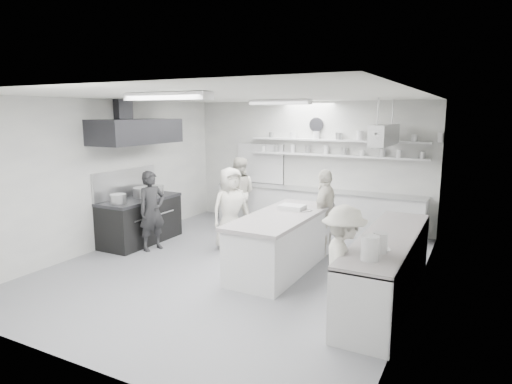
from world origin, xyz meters
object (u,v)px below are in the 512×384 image
at_px(cook_stove, 152,211).
at_px(cook_back, 239,193).
at_px(prep_island, 282,243).
at_px(stove, 140,221).
at_px(back_counter, 315,209).
at_px(right_counter, 387,269).

relative_size(cook_stove, cook_back, 0.94).
distance_m(prep_island, cook_stove, 2.78).
relative_size(stove, prep_island, 0.71).
height_order(stove, back_counter, back_counter).
bearing_deg(back_counter, cook_back, -153.73).
height_order(right_counter, cook_back, cook_back).
relative_size(back_counter, cook_stove, 3.12).
bearing_deg(back_counter, cook_stove, -126.96).
bearing_deg(back_counter, right_counter, -55.35).
height_order(right_counter, cook_stove, cook_stove).
xyz_separation_m(stove, cook_back, (1.27, 2.00, 0.40)).
bearing_deg(prep_island, back_counter, 99.30).
relative_size(back_counter, cook_back, 2.93).
distance_m(right_counter, cook_stove, 4.69).
height_order(stove, prep_island, prep_island).
bearing_deg(right_counter, stove, 173.48).
xyz_separation_m(stove, cook_stove, (0.58, -0.29, 0.35)).
xyz_separation_m(stove, back_counter, (2.90, 2.80, 0.01)).
bearing_deg(cook_back, stove, 39.39).
height_order(stove, cook_stove, cook_stove).
xyz_separation_m(prep_island, cook_stove, (-2.76, -0.19, 0.33)).
height_order(prep_island, cook_stove, cook_stove).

